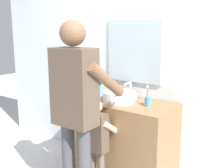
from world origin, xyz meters
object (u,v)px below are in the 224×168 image
toothbrush_cup (148,101)px  child_toddler (97,138)px  adult_parent (76,99)px  soap_bottle (100,91)px

toothbrush_cup → child_toddler: 0.62m
toothbrush_cup → adult_parent: bearing=-118.1°
toothbrush_cup → soap_bottle: 0.63m
soap_bottle → child_toddler: 0.64m
toothbrush_cup → adult_parent: size_ratio=0.12×
soap_bottle → adult_parent: 0.75m
soap_bottle → adult_parent: adult_parent is taller
toothbrush_cup → soap_bottle: toothbrush_cup is taller
toothbrush_cup → child_toddler: (-0.33, -0.41, -0.33)m
toothbrush_cup → adult_parent: 0.76m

